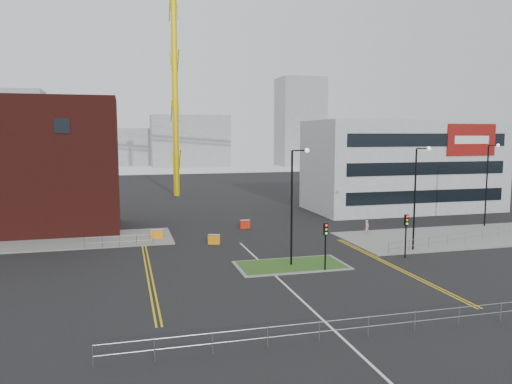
% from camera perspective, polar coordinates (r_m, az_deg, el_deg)
% --- Properties ---
extents(ground, '(200.00, 200.00, 0.00)m').
position_cam_1_polar(ground, '(31.62, 5.34, -12.31)').
color(ground, black).
rests_on(ground, ground).
extents(pavement_left, '(28.00, 8.00, 0.12)m').
position_cam_1_polar(pavement_left, '(51.94, -25.30, -5.31)').
color(pavement_left, slate).
rests_on(pavement_left, ground).
extents(pavement_right, '(24.00, 10.00, 0.12)m').
position_cam_1_polar(pavement_right, '(54.06, 22.41, -4.72)').
color(pavement_right, slate).
rests_on(pavement_right, ground).
extents(island_kerb, '(8.60, 4.60, 0.08)m').
position_cam_1_polar(island_kerb, '(39.46, 4.04, -8.37)').
color(island_kerb, slate).
rests_on(island_kerb, ground).
extents(grass_island, '(8.00, 4.00, 0.12)m').
position_cam_1_polar(grass_island, '(39.45, 4.04, -8.34)').
color(grass_island, '#254A18').
rests_on(grass_island, ground).
extents(office_block, '(25.00, 12.20, 12.00)m').
position_cam_1_polar(office_block, '(70.33, 16.36, 2.93)').
color(office_block, '#A6A8AA').
rests_on(office_block, ground).
extents(tower_crane, '(52.03, 12.10, 38.26)m').
position_cam_1_polar(tower_crane, '(84.57, -5.28, 17.65)').
color(tower_crane, yellow).
rests_on(tower_crane, ground).
extents(streetlamp_island, '(1.46, 0.36, 9.18)m').
position_cam_1_polar(streetlamp_island, '(38.49, 4.42, -0.59)').
color(streetlamp_island, black).
rests_on(streetlamp_island, ground).
extents(streetlamp_right_near, '(1.46, 0.36, 9.18)m').
position_cam_1_polar(streetlamp_right_near, '(45.57, 17.95, 0.23)').
color(streetlamp_right_near, black).
rests_on(streetlamp_right_near, ground).
extents(streetlamp_right_far, '(1.46, 0.36, 9.18)m').
position_cam_1_polar(streetlamp_right_far, '(60.30, 25.05, 1.43)').
color(streetlamp_right_far, black).
rests_on(streetlamp_right_far, ground).
extents(traffic_light_island, '(0.28, 0.33, 3.65)m').
position_cam_1_polar(traffic_light_island, '(37.73, 7.96, -5.17)').
color(traffic_light_island, black).
rests_on(traffic_light_island, ground).
extents(traffic_light_right, '(0.28, 0.33, 3.65)m').
position_cam_1_polar(traffic_light_right, '(43.11, 16.78, -3.90)').
color(traffic_light_right, black).
rests_on(traffic_light_right, ground).
extents(railing_front, '(24.05, 0.05, 1.10)m').
position_cam_1_polar(railing_front, '(26.15, 10.06, -14.70)').
color(railing_front, gray).
rests_on(railing_front, ground).
extents(railing_left, '(6.05, 0.05, 1.10)m').
position_cam_1_polar(railing_left, '(47.00, -15.34, -5.26)').
color(railing_left, gray).
rests_on(railing_left, ground).
extents(railing_right, '(19.05, 5.05, 1.10)m').
position_cam_1_polar(railing_right, '(51.08, 22.80, -4.56)').
color(railing_right, gray).
rests_on(railing_right, ground).
extents(centre_line, '(0.15, 30.00, 0.01)m').
position_cam_1_polar(centre_line, '(33.40, 4.14, -11.24)').
color(centre_line, silver).
rests_on(centre_line, ground).
extents(yellow_left_a, '(0.12, 24.00, 0.01)m').
position_cam_1_polar(yellow_left_a, '(39.41, -12.43, -8.58)').
color(yellow_left_a, gold).
rests_on(yellow_left_a, ground).
extents(yellow_left_b, '(0.12, 24.00, 0.01)m').
position_cam_1_polar(yellow_left_b, '(39.42, -11.99, -8.56)').
color(yellow_left_b, gold).
rests_on(yellow_left_b, ground).
extents(yellow_right_a, '(0.12, 20.00, 0.01)m').
position_cam_1_polar(yellow_right_a, '(40.75, 15.11, -8.15)').
color(yellow_right_a, gold).
rests_on(yellow_right_a, ground).
extents(yellow_right_b, '(0.12, 20.00, 0.01)m').
position_cam_1_polar(yellow_right_b, '(40.89, 15.48, -8.11)').
color(yellow_right_b, gold).
rests_on(yellow_right_b, ground).
extents(skyline_a, '(18.00, 12.00, 22.00)m').
position_cam_1_polar(skyline_a, '(150.95, -26.36, 6.27)').
color(skyline_a, gray).
rests_on(skyline_a, ground).
extents(skyline_b, '(24.00, 12.00, 16.00)m').
position_cam_1_polar(skyline_b, '(159.35, -7.57, 5.81)').
color(skyline_b, gray).
rests_on(skyline_b, ground).
extents(skyline_c, '(14.00, 12.00, 28.00)m').
position_cam_1_polar(skyline_c, '(162.80, 5.06, 7.97)').
color(skyline_c, gray).
rests_on(skyline_c, ground).
extents(skyline_d, '(30.00, 12.00, 12.00)m').
position_cam_1_polar(skyline_d, '(168.09, -14.12, 5.03)').
color(skyline_d, gray).
rests_on(skyline_d, ground).
extents(pedestrian, '(0.67, 0.61, 1.53)m').
position_cam_1_polar(pedestrian, '(52.14, 12.58, -3.98)').
color(pedestrian, pink).
rests_on(pedestrian, ground).
extents(barrier_left, '(1.21, 0.60, 0.97)m').
position_cam_1_polar(barrier_left, '(49.75, -11.24, -4.74)').
color(barrier_left, orange).
rests_on(barrier_left, ground).
extents(barrier_mid, '(1.15, 0.74, 0.92)m').
position_cam_1_polar(barrier_mid, '(46.93, -4.82, -5.37)').
color(barrier_mid, orange).
rests_on(barrier_mid, ground).
extents(barrier_right, '(1.15, 0.53, 0.94)m').
position_cam_1_polar(barrier_right, '(54.40, -1.29, -3.66)').
color(barrier_right, red).
rests_on(barrier_right, ground).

